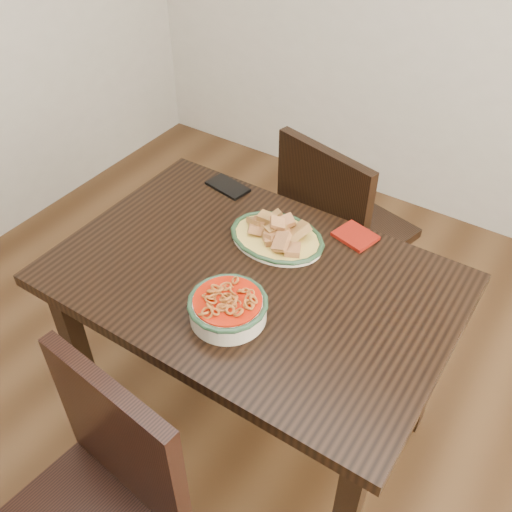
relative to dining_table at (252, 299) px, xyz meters
The scene contains 8 objects.
floor 0.66m from the dining_table, 70.92° to the right, with size 3.50×3.50×0.00m, color #3B2513.
dining_table is the anchor object (origin of this frame).
chair_far 0.65m from the dining_table, 92.31° to the left, with size 0.51×0.51×0.89m.
chair_near 0.70m from the dining_table, 90.62° to the right, with size 0.46×0.46×0.89m.
fish_plate 0.23m from the dining_table, 97.74° to the left, with size 0.30×0.24×0.11m.
noodle_bowl 0.23m from the dining_table, 77.67° to the right, with size 0.22×0.22×0.08m.
smartphone 0.47m from the dining_table, 134.69° to the left, with size 0.15×0.08×0.01m, color black.
napkin 0.38m from the dining_table, 61.64° to the left, with size 0.12×0.10×0.01m, color maroon.
Camera 1 is at (0.65, -0.91, 1.90)m, focal length 40.00 mm.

